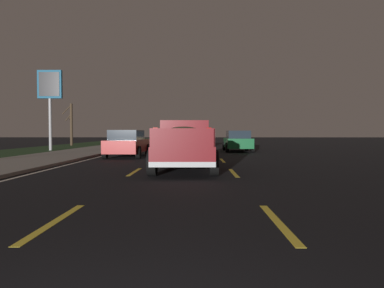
# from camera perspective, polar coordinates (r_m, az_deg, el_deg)

# --- Properties ---
(ground) EXTENTS (144.00, 144.00, 0.00)m
(ground) POSITION_cam_1_polar(r_m,az_deg,el_deg) (28.70, -0.09, -0.88)
(ground) COLOR black
(sidewalk_shoulder) EXTENTS (108.00, 4.00, 0.12)m
(sidewalk_shoulder) POSITION_cam_1_polar(r_m,az_deg,el_deg) (29.77, -14.58, -0.72)
(sidewalk_shoulder) COLOR gray
(sidewalk_shoulder) RESTS_ON ground
(grass_verge) EXTENTS (108.00, 6.00, 0.01)m
(grass_verge) POSITION_cam_1_polar(r_m,az_deg,el_deg) (31.48, -23.38, -0.78)
(grass_verge) COLOR #1E3819
(grass_verge) RESTS_ON ground
(lane_markings) EXTENTS (108.00, 7.04, 0.01)m
(lane_markings) POSITION_cam_1_polar(r_m,az_deg,el_deg) (32.06, -5.49, -0.59)
(lane_markings) COLOR yellow
(lane_markings) RESTS_ON ground
(pickup_truck) EXTENTS (5.45, 2.33, 1.87)m
(pickup_truck) POSITION_cam_1_polar(r_m,az_deg,el_deg) (12.89, -1.29, 0.05)
(pickup_truck) COLOR maroon
(pickup_truck) RESTS_ON ground
(sedan_tan) EXTENTS (4.44, 2.09, 1.54)m
(sedan_tan) POSITION_cam_1_polar(r_m,az_deg,el_deg) (32.55, 0.37, 0.83)
(sedan_tan) COLOR #9E845B
(sedan_tan) RESTS_ON ground
(sedan_blue) EXTENTS (4.41, 2.04, 1.54)m
(sedan_blue) POSITION_cam_1_polar(r_m,az_deg,el_deg) (43.31, -4.56, 1.10)
(sedan_blue) COLOR navy
(sedan_blue) RESTS_ON ground
(sedan_red) EXTENTS (4.43, 2.08, 1.54)m
(sedan_red) POSITION_cam_1_polar(r_m,az_deg,el_deg) (20.04, -10.69, 0.12)
(sedan_red) COLOR maroon
(sedan_red) RESTS_ON ground
(sedan_green) EXTENTS (4.41, 2.04, 1.54)m
(sedan_green) POSITION_cam_1_polar(r_m,az_deg,el_deg) (25.77, 7.61, 0.53)
(sedan_green) COLOR #14592D
(sedan_green) RESTS_ON ground
(gas_price_sign) EXTENTS (0.27, 1.90, 6.28)m
(gas_price_sign) POSITION_cam_1_polar(r_m,az_deg,el_deg) (29.28, -22.59, 8.20)
(gas_price_sign) COLOR #99999E
(gas_price_sign) RESTS_ON ground
(bare_tree_far) EXTENTS (0.92, 1.15, 4.52)m
(bare_tree_far) POSITION_cam_1_polar(r_m,az_deg,el_deg) (39.27, -19.49, 3.26)
(bare_tree_far) COLOR #423323
(bare_tree_far) RESTS_ON ground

